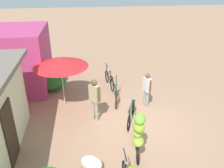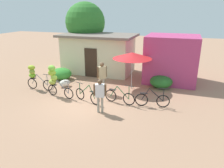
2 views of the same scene
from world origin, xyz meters
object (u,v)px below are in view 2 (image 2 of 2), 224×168
object	(u,v)px
market_umbrella	(132,55)
bicycle_rightmost	(152,100)
produce_sack	(65,83)
bicycle_center_loaded	(87,96)
tree_behind_building	(85,23)
shop_pink	(171,59)
bicycle_by_shop	(120,97)
person_vendor	(100,93)
building_low	(98,53)
bicycle_near_pile	(54,78)
person_bystander	(102,74)
bicycle_leftmost	(34,75)

from	to	relation	value
market_umbrella	bicycle_rightmost	bearing A→B (deg)	-54.01
produce_sack	bicycle_center_loaded	bearing A→B (deg)	-35.54
tree_behind_building	bicycle_center_loaded	size ratio (longest dim) A/B	3.18
shop_pink	bicycle_by_shop	bearing A→B (deg)	-114.42
tree_behind_building	market_umbrella	bearing A→B (deg)	-40.57
person_vendor	building_low	bearing A→B (deg)	112.88
building_low	bicycle_near_pile	xyz separation A→B (m)	(-0.42, -5.22, -0.40)
bicycle_near_pile	person_bystander	distance (m)	2.58
person_vendor	bicycle_near_pile	bearing A→B (deg)	161.16
person_vendor	person_bystander	xyz separation A→B (m)	(-0.78, 2.25, 0.14)
bicycle_center_loaded	bicycle_rightmost	xyz separation A→B (m)	(3.21, 0.51, 0.01)
shop_pink	produce_sack	xyz separation A→B (m)	(-5.96, -3.29, -1.26)
shop_pink	bicycle_rightmost	size ratio (longest dim) A/B	1.94
tree_behind_building	bicycle_leftmost	world-z (taller)	tree_behind_building
bicycle_center_loaded	bicycle_rightmost	distance (m)	3.25
bicycle_leftmost	person_bystander	distance (m)	4.04
bicycle_by_shop	person_bystander	bearing A→B (deg)	142.70
building_low	bicycle_rightmost	size ratio (longest dim) A/B	3.26
building_low	tree_behind_building	size ratio (longest dim) A/B	1.06
produce_sack	person_vendor	bearing A→B (deg)	-36.70
building_low	tree_behind_building	bearing A→B (deg)	138.89
market_umbrella	person_vendor	size ratio (longest dim) A/B	1.44
market_umbrella	bicycle_leftmost	xyz separation A→B (m)	(-5.34, -1.96, -1.13)
market_umbrella	produce_sack	bearing A→B (deg)	-165.11
bicycle_rightmost	person_vendor	world-z (taller)	person_vendor
market_umbrella	shop_pink	bearing A→B (deg)	47.87
bicycle_near_pile	bicycle_rightmost	bearing A→B (deg)	3.61
shop_pink	person_vendor	xyz separation A→B (m)	(-2.61, -5.78, -0.52)
bicycle_leftmost	bicycle_rightmost	size ratio (longest dim) A/B	1.03
market_umbrella	bicycle_near_pile	distance (m)	4.52
bicycle_near_pile	bicycle_center_loaded	size ratio (longest dim) A/B	1.07
tree_behind_building	produce_sack	size ratio (longest dim) A/B	7.25
bicycle_near_pile	person_bystander	world-z (taller)	person_bystander
tree_behind_building	produce_sack	world-z (taller)	tree_behind_building
shop_pink	bicycle_center_loaded	bearing A→B (deg)	-126.70
bicycle_by_shop	bicycle_rightmost	size ratio (longest dim) A/B	0.98
bicycle_leftmost	bicycle_near_pile	xyz separation A→B (m)	(1.70, -0.53, 0.16)
bicycle_rightmost	produce_sack	world-z (taller)	bicycle_rightmost
building_low	bicycle_center_loaded	size ratio (longest dim) A/B	3.37
building_low	bicycle_near_pile	world-z (taller)	building_low
shop_pink	tree_behind_building	size ratio (longest dim) A/B	0.63
tree_behind_building	person_bystander	bearing A→B (deg)	-57.14
bicycle_by_shop	bicycle_center_loaded	bearing A→B (deg)	-166.78
bicycle_center_loaded	shop_pink	bearing A→B (deg)	53.30
bicycle_by_shop	person_vendor	bearing A→B (deg)	-113.97
shop_pink	market_umbrella	distance (m)	3.08
market_umbrella	bicycle_leftmost	size ratio (longest dim) A/B	1.33
bicycle_leftmost	bicycle_rightmost	bearing A→B (deg)	-1.69
market_umbrella	bicycle_leftmost	bearing A→B (deg)	-159.86
shop_pink	bicycle_rightmost	world-z (taller)	shop_pink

